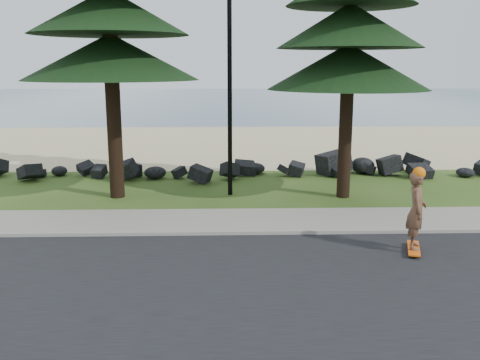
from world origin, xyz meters
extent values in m
plane|color=#2B4616|center=(0.00, 0.00, 0.00)|extent=(160.00, 160.00, 0.00)
cube|color=black|center=(0.00, -4.50, 0.01)|extent=(160.00, 7.00, 0.02)
cube|color=gray|center=(0.00, -0.90, 0.05)|extent=(160.00, 0.20, 0.10)
cube|color=gray|center=(0.00, 0.20, 0.04)|extent=(160.00, 2.00, 0.08)
cube|color=beige|center=(0.00, 14.50, 0.01)|extent=(160.00, 15.00, 0.01)
cube|color=#3C5772|center=(0.00, 51.00, 0.00)|extent=(160.00, 58.00, 0.01)
cylinder|color=black|center=(0.00, 3.20, 4.00)|extent=(0.14, 0.14, 8.00)
cube|color=#EA570D|center=(3.94, -2.27, 0.10)|extent=(0.53, 1.04, 0.03)
imported|color=brown|center=(3.94, -2.27, 0.96)|extent=(0.57, 0.71, 1.69)
sphere|color=orange|center=(3.94, -2.27, 1.77)|extent=(0.27, 0.27, 0.27)
camera|label=1|loc=(-0.17, -13.22, 4.01)|focal=40.00mm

